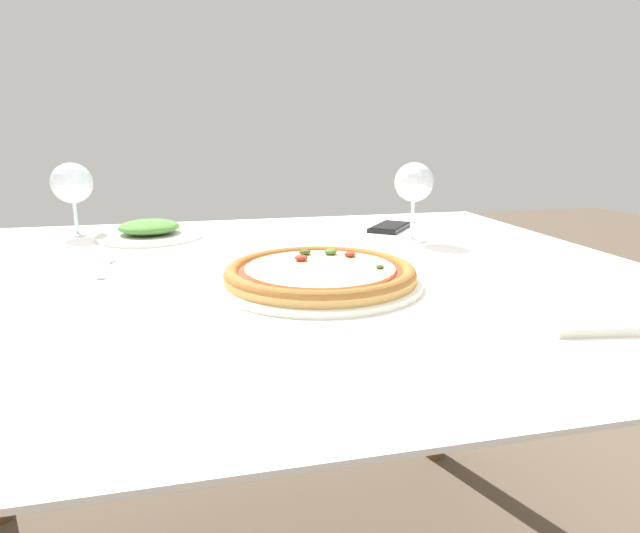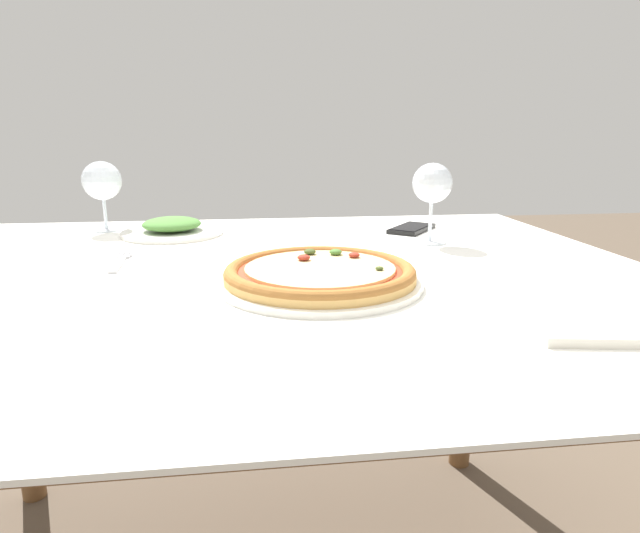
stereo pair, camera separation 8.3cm
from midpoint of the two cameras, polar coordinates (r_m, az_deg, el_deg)
The scene contains 8 objects.
dining_table at distance 0.95m, azimuth -10.71°, elevation -5.00°, with size 1.43×1.11×0.74m.
pizza_plate at distance 0.83m, azimuth -2.85°, elevation -0.89°, with size 0.32×0.32×0.04m.
fork at distance 1.03m, azimuth -24.11°, elevation 0.07°, with size 0.03×0.17×0.00m.
wine_glass_far_left at distance 1.36m, azimuth -26.56°, elevation 7.82°, with size 0.09×0.09×0.16m.
wine_glass_far_right at distance 1.16m, azimuth 7.97°, elevation 8.67°, with size 0.08×0.08×0.17m.
cell_phone at distance 1.31m, azimuth 5.72°, elevation 4.20°, with size 0.14×0.16×0.01m.
side_plate at distance 1.27m, azimuth -19.55°, elevation 3.55°, with size 0.23×0.23×0.04m.
napkin_folded at distance 0.74m, azimuth 24.48°, elevation -4.97°, with size 0.17×0.13×0.01m.
Camera 1 is at (-0.07, -0.89, 0.97)m, focal length 30.00 mm.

